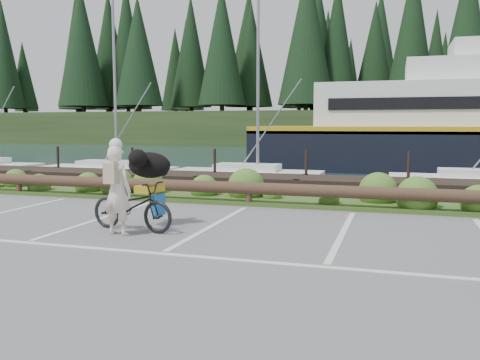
# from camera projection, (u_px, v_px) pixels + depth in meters

# --- Properties ---
(ground) EXTENTS (72.00, 72.00, 0.00)m
(ground) POSITION_uv_depth(u_px,v_px,m) (172.00, 248.00, 8.44)
(ground) COLOR #5D5D60
(harbor_backdrop) EXTENTS (170.00, 160.00, 30.00)m
(harbor_backdrop) POSITION_uv_depth(u_px,v_px,m) (377.00, 137.00, 82.81)
(harbor_backdrop) COLOR #172D38
(harbor_backdrop) RESTS_ON ground
(vegetation_strip) EXTENTS (34.00, 1.60, 0.10)m
(vegetation_strip) POSITION_uv_depth(u_px,v_px,m) (256.00, 200.00, 13.47)
(vegetation_strip) COLOR #3D5B21
(vegetation_strip) RESTS_ON ground
(log_rail) EXTENTS (32.00, 0.30, 0.60)m
(log_rail) POSITION_uv_depth(u_px,v_px,m) (249.00, 206.00, 12.81)
(log_rail) COLOR #443021
(log_rail) RESTS_ON ground
(bicycle) EXTENTS (1.91, 0.91, 0.97)m
(bicycle) POSITION_uv_depth(u_px,v_px,m) (132.00, 206.00, 9.79)
(bicycle) COLOR black
(bicycle) RESTS_ON ground
(cyclist) EXTENTS (0.66, 0.48, 1.66)m
(cyclist) POSITION_uv_depth(u_px,v_px,m) (117.00, 191.00, 9.37)
(cyclist) COLOR #F0E1CB
(cyclist) RESTS_ON ground
(dog) EXTENTS (0.58, 0.97, 0.53)m
(dog) POSITION_uv_depth(u_px,v_px,m) (149.00, 165.00, 10.24)
(dog) COLOR black
(dog) RESTS_ON bicycle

